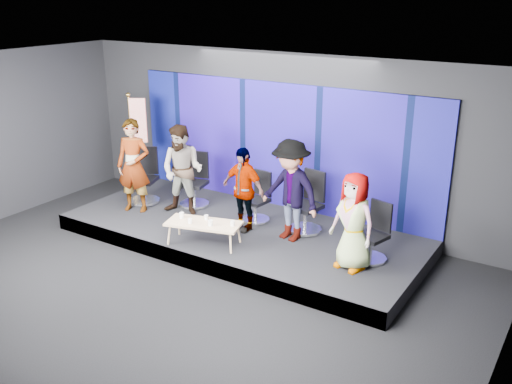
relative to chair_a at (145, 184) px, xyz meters
The scene contains 21 objects.
ground 3.67m from the chair_a, 45.12° to the right, with size 10.00×10.00×0.00m, color black.
room_walls 4.00m from the chair_a, 45.12° to the right, with size 10.02×8.02×3.51m.
riser 2.60m from the chair_a, ahead, with size 7.00×3.00×0.30m, color black.
backdrop 3.04m from the chair_a, 28.83° to the left, with size 7.00×0.08×2.60m, color #071254.
chair_a is the anchor object (origin of this frame).
panelist_a 0.77m from the chair_a, 68.29° to the right, with size 0.70×0.46×1.93m, color black.
chair_b 1.12m from the chair_a, 22.13° to the left, with size 0.77×0.77×1.14m.
panelist_b 1.26m from the chair_a, ahead, with size 0.90×0.70×1.85m, color black.
chair_c 2.65m from the chair_a, ahead, with size 0.63×0.63×1.00m.
panelist_c 2.65m from the chair_a, ahead, with size 0.95×0.40×1.62m, color black.
chair_d 3.72m from the chair_a, ahead, with size 0.77×0.77×1.16m.
panelist_d 3.64m from the chair_a, ahead, with size 1.22×0.70×1.89m, color black.
chair_e 5.21m from the chair_a, ahead, with size 0.70×0.70×1.02m.
panelist_e 5.07m from the chair_a, ahead, with size 0.81×0.52×1.65m, color black.
coffee_table 2.62m from the chair_a, 23.75° to the right, with size 1.44×0.90×0.41m.
mug_a 2.21m from the chair_a, 29.50° to the right, with size 0.09×0.09×0.10m, color silver.
mug_b 2.52m from the chair_a, 28.64° to the right, with size 0.08×0.08×0.09m, color silver.
mug_c 2.53m from the chair_a, 21.29° to the right, with size 0.07×0.07×0.09m, color silver.
mug_d 2.81m from the chair_a, 23.09° to the right, with size 0.09×0.09×0.10m, color silver.
mug_e 3.05m from the chair_a, 17.05° to the right, with size 0.08×0.08×0.09m, color silver.
flag_stand 1.11m from the chair_a, 142.31° to the left, with size 0.49×0.34×2.25m.
Camera 1 is at (5.70, -5.97, 4.68)m, focal length 40.00 mm.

